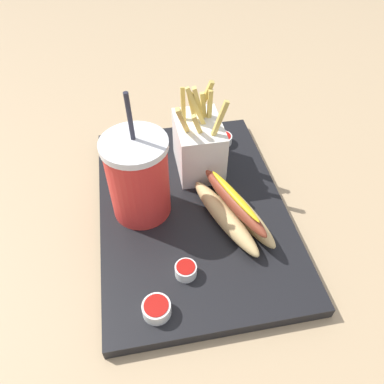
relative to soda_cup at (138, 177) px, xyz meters
name	(u,v)px	position (x,y,z in m)	size (l,w,h in m)	color
ground_plane	(192,216)	(-0.01, -0.08, -0.10)	(2.40, 2.40, 0.02)	tan
food_tray	(192,208)	(-0.01, -0.08, -0.08)	(0.44, 0.30, 0.02)	black
soda_cup	(138,177)	(0.00, 0.00, 0.00)	(0.10, 0.10, 0.21)	red
fries_basket	(199,145)	(0.09, -0.11, -0.02)	(0.11, 0.08, 0.16)	white
hot_dog_1	(233,210)	(-0.05, -0.14, -0.05)	(0.18, 0.11, 0.06)	#DBB775
ketchup_cup_1	(222,139)	(0.14, -0.17, -0.06)	(0.04, 0.04, 0.02)	white
ketchup_cup_2	(186,270)	(-0.14, -0.05, -0.06)	(0.03, 0.03, 0.02)	white
ketchup_cup_3	(157,308)	(-0.19, 0.00, -0.06)	(0.04, 0.04, 0.02)	white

